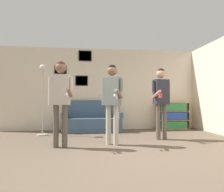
{
  "coord_description": "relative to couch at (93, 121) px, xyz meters",
  "views": [
    {
      "loc": [
        -0.86,
        -3.04,
        0.91
      ],
      "look_at": [
        -0.29,
        1.8,
        1.06
      ],
      "focal_mm": 32.0,
      "sensor_mm": 36.0,
      "label": 1
    }
  ],
  "objects": [
    {
      "name": "floor_lamp",
      "position": [
        -1.38,
        -0.6,
        0.97
      ],
      "size": [
        0.28,
        0.28,
        1.95
      ],
      "color": "#ADA89E",
      "rests_on": "ground_plane"
    },
    {
      "name": "ground_plane",
      "position": [
        0.73,
        -3.23,
        -0.31
      ],
      "size": [
        20.0,
        20.0,
        0.0
      ],
      "primitive_type": "plane",
      "color": "brown"
    },
    {
      "name": "bookshelf",
      "position": [
        2.7,
        0.19,
        0.14
      ],
      "size": [
        1.09,
        0.3,
        0.9
      ],
      "color": "#A87F51",
      "rests_on": "ground_plane"
    },
    {
      "name": "couch",
      "position": [
        0.0,
        0.0,
        0.0
      ],
      "size": [
        1.8,
        0.8,
        0.97
      ],
      "color": "#3D5670",
      "rests_on": "ground_plane"
    },
    {
      "name": "person_player_foreground_left",
      "position": [
        -0.69,
        -2.16,
        0.77
      ],
      "size": [
        0.5,
        0.51,
        1.74
      ],
      "color": "brown",
      "rests_on": "ground_plane"
    },
    {
      "name": "wall_back",
      "position": [
        0.72,
        0.41,
        1.05
      ],
      "size": [
        7.96,
        0.08,
        2.7
      ],
      "color": "beige",
      "rests_on": "ground_plane"
    },
    {
      "name": "person_player_foreground_center",
      "position": [
        0.37,
        -2.03,
        0.75
      ],
      "size": [
        0.43,
        0.6,
        1.72
      ],
      "color": "#B7AD99",
      "rests_on": "ground_plane"
    },
    {
      "name": "person_watcher_holding_cup",
      "position": [
        1.64,
        -1.56,
        0.77
      ],
      "size": [
        0.49,
        0.51,
        1.74
      ],
      "color": "brown",
      "rests_on": "ground_plane"
    }
  ]
}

